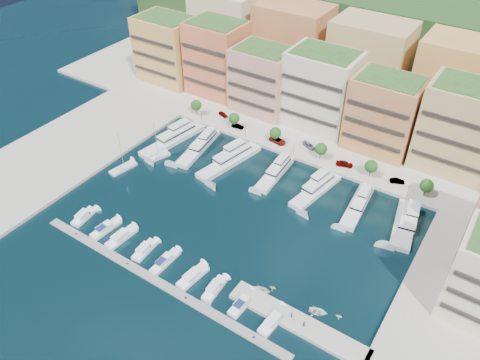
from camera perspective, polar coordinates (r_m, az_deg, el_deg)
The scene contains 58 objects.
ground at distance 127.04m, azimuth -0.24°, elevation -4.01°, with size 400.00×400.00×0.00m, color black.
north_quay at distance 172.02m, azimuth 11.43°, elevation 7.82°, with size 220.00×64.00×2.00m, color #9E998E.
east_quay at distance 111.11m, azimuth 26.23°, elevation -18.08°, with size 34.00×76.00×2.00m, color #9E998E.
west_quay at distance 158.97m, azimuth -20.89°, elevation 3.03°, with size 34.00×76.00×2.00m, color #9E998E.
hillside at distance 212.80m, azimuth 16.93°, elevation 13.14°, with size 240.00×40.00×58.00m, color #1C3516.
south_pontoon at distance 112.75m, azimuth -10.26°, elevation -12.01°, with size 72.00×2.20×0.35m, color gray.
finger_pier at distance 104.82m, azimuth 7.04°, elevation -17.04°, with size 32.00×5.00×2.00m, color #9E998E.
apartment_0 at distance 188.43m, azimuth -8.82°, elevation 15.51°, with size 22.00×16.50×24.80m.
apartment_1 at distance 176.52m, azimuth -2.82°, elevation 14.63°, with size 20.00×16.50×26.80m.
apartment_2 at distance 165.35m, azimuth 2.83°, elevation 12.12°, with size 20.00×15.50×22.80m.
apartment_3 at distance 157.87m, azimuth 9.87°, elevation 10.83°, with size 22.00×16.50×25.80m.
apartment_4 at distance 150.52m, azimuth 17.07°, elevation 7.72°, with size 20.00×15.50×23.80m.
apartment_5 at distance 148.40m, azimuth 25.35°, elevation 5.74°, with size 22.00×16.50×26.80m.
backblock_0 at distance 198.34m, azimuth -1.64°, elevation 17.96°, with size 26.00×18.00×30.00m, color beige.
backblock_1 at distance 183.88m, azimuth 6.36°, elevation 16.03°, with size 26.00×18.00×30.00m, color tan.
backblock_2 at distance 173.45m, azimuth 15.32°, elevation 13.47°, with size 26.00×18.00×30.00m, color tan.
backblock_3 at distance 167.80m, azimuth 24.92°, elevation 10.31°, with size 26.00×18.00×30.00m, color #DE9951.
tree_0 at distance 165.61m, azimuth -5.37°, elevation 9.07°, with size 3.80×3.80×5.65m.
tree_1 at distance 157.28m, azimuth -0.73°, elevation 7.51°, with size 3.80×3.80×5.65m.
tree_2 at distance 150.19m, azimuth 4.35°, elevation 5.74°, with size 3.80×3.80×5.65m.
tree_3 at distance 144.53m, azimuth 9.85°, elevation 3.77°, with size 3.80×3.80×5.65m.
tree_4 at distance 140.47m, azimuth 15.70°, elevation 1.62°, with size 3.80×3.80×5.65m.
tree_5 at distance 138.16m, azimuth 21.81°, elevation -0.65°, with size 3.80×3.80×5.65m.
lamppost_0 at distance 162.33m, azimuth -4.73°, elevation 8.08°, with size 0.30×0.30×4.20m.
lamppost_1 at distance 153.31m, azimuth 0.65°, elevation 6.21°, with size 0.30×0.30×4.20m.
lamppost_2 at distance 145.96m, azimuth 6.60°, elevation 4.07°, with size 0.30×0.30×4.20m.
lamppost_3 at distance 140.54m, azimuth 13.05°, elevation 1.68°, with size 0.30×0.30×4.20m.
lamppost_4 at distance 137.28m, azimuth 19.90°, elevation -0.88°, with size 0.30×0.30×4.20m.
yacht_0 at distance 155.45m, azimuth -7.97°, elevation 5.16°, with size 8.21×25.27×7.30m.
yacht_1 at distance 150.89m, azimuth -4.88°, elevation 4.22°, with size 7.69×22.75×7.30m.
yacht_2 at distance 144.26m, azimuth -1.10°, elevation 2.61°, with size 9.16×24.25×7.30m.
yacht_3 at distance 139.71m, azimuth 4.44°, elevation 1.11°, with size 5.21×18.84×7.30m.
yacht_4 at distance 134.85m, azimuth 9.35°, elevation -1.03°, with size 7.50×20.25×7.30m.
yacht_5 at distance 132.05m, azimuth 14.26°, elevation -2.80°, with size 5.70×19.39×7.30m.
yacht_6 at distance 130.18m, azimuth 19.53°, elevation -4.81°, with size 8.46×19.53×7.30m.
cruiser_0 at distance 131.89m, azimuth -18.51°, elevation -4.25°, with size 3.63×7.76×2.55m.
cruiser_1 at distance 126.68m, azimuth -16.07°, elevation -5.73°, with size 3.27×8.77×2.66m.
cruiser_2 at distance 123.39m, azimuth -14.28°, elevation -6.79°, with size 3.29×8.97×2.55m.
cruiser_3 at distance 118.95m, azimuth -11.55°, elevation -8.38°, with size 3.15×7.63×2.55m.
cruiser_4 at distance 115.50m, azimuth -9.12°, elevation -9.79°, with size 2.54×8.90×2.66m.
cruiser_5 at distance 111.65m, azimuth -5.80°, elevation -11.65°, with size 3.71×8.67×2.55m.
cruiser_6 at distance 109.08m, azimuth -3.13°, elevation -13.09°, with size 3.01×7.62×2.55m.
cruiser_7 at distance 106.38m, azimuth 0.24°, elevation -14.87°, with size 2.88×7.84×2.66m.
cruiser_8 at distance 104.10m, azimuth 4.05°, elevation -16.78°, with size 3.28×8.37×2.55m.
sailboat_2 at distance 148.71m, azimuth -10.03°, elevation 2.77°, with size 5.00×8.34×13.20m.
sailboat_1 at distance 146.15m, azimuth -14.06°, elevation 1.39°, with size 4.30×8.95×13.20m.
tender_2 at distance 106.71m, azimuth 9.51°, elevation -15.56°, with size 2.91×4.08×0.84m, color white.
tender_3 at distance 106.91m, azimuth 11.96°, elevation -15.93°, with size 1.25×1.45×0.76m, color #EDEDB5.
tender_0 at distance 108.89m, azimuth 2.63°, elevation -13.30°, with size 2.94×4.12×0.85m, color silver.
tender_1 at distance 109.52m, azimuth 4.02°, elevation -12.94°, with size 1.45×1.68×0.89m, color beige.
car_0 at distance 165.61m, azimuth -2.06°, elevation 8.00°, with size 1.65×4.10×1.40m, color gray.
car_1 at distance 158.86m, azimuth -0.29°, elevation 6.57°, with size 1.45×4.17×1.37m, color gray.
car_2 at distance 152.01m, azimuth 4.60°, elevation 4.85°, with size 2.67×5.80×1.61m, color gray.
car_3 at distance 150.90m, azimuth 8.44°, elevation 4.19°, with size 1.92×4.73×1.37m, color gray.
car_4 at distance 144.59m, azimuth 12.62°, elevation 1.96°, with size 2.04×5.06×1.72m, color gray.
car_5 at distance 142.20m, azimuth 18.61°, elevation -0.11°, with size 1.45×4.17×1.37m, color gray.
person_0 at distance 103.71m, azimuth 6.33°, elevation -16.05°, with size 0.62×0.40×1.69m, color #212343.
person_1 at distance 102.84m, azimuth 7.77°, elevation -16.97°, with size 0.77×0.60×1.59m, color brown.
Camera 1 is at (52.12, -77.47, 86.15)m, focal length 35.00 mm.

